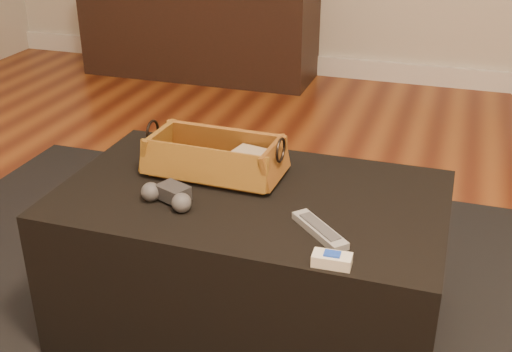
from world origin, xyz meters
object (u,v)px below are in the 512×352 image
(wicker_basket, at_px, (215,159))
(ottoman, at_px, (251,260))
(silver_remote, at_px, (320,230))
(cream_gadget, at_px, (332,260))
(media_cabinet, at_px, (199,30))
(game_controller, at_px, (169,195))
(tv_remote, at_px, (207,167))

(wicker_basket, bearing_deg, ottoman, -31.00)
(silver_remote, height_order, cream_gadget, cream_gadget)
(media_cabinet, distance_m, cream_gadget, 2.87)
(ottoman, relative_size, game_controller, 6.28)
(media_cabinet, distance_m, silver_remote, 2.74)
(silver_remote, bearing_deg, ottoman, 145.79)
(wicker_basket, distance_m, cream_gadget, 0.53)
(media_cabinet, xyz_separation_m, game_controller, (0.92, -2.38, 0.18))
(ottoman, distance_m, silver_remote, 0.34)
(ottoman, bearing_deg, wicker_basket, 149.00)
(tv_remote, distance_m, cream_gadget, 0.53)
(media_cabinet, bearing_deg, silver_remote, -61.44)
(ottoman, xyz_separation_m, game_controller, (-0.18, -0.12, 0.23))
(wicker_basket, bearing_deg, silver_remote, -33.03)
(tv_remote, bearing_deg, cream_gadget, -42.35)
(media_cabinet, distance_m, game_controller, 2.55)
(wicker_basket, xyz_separation_m, cream_gadget, (0.40, -0.34, -0.03))
(cream_gadget, bearing_deg, silver_remote, 114.40)
(ottoman, bearing_deg, cream_gadget, -44.61)
(cream_gadget, bearing_deg, tv_remote, 141.74)
(media_cabinet, bearing_deg, wicker_basket, -66.17)
(wicker_basket, xyz_separation_m, silver_remote, (0.35, -0.22, -0.03))
(tv_remote, bearing_deg, wicker_basket, 30.87)
(ottoman, xyz_separation_m, tv_remote, (-0.15, 0.06, 0.23))
(ottoman, height_order, game_controller, game_controller)
(media_cabinet, height_order, game_controller, media_cabinet)
(game_controller, xyz_separation_m, silver_remote, (0.39, -0.02, -0.02))
(ottoman, relative_size, cream_gadget, 11.77)
(silver_remote, distance_m, cream_gadget, 0.13)
(silver_remote, bearing_deg, game_controller, 176.67)
(silver_remote, bearing_deg, tv_remote, 149.96)
(media_cabinet, height_order, wicker_basket, wicker_basket)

